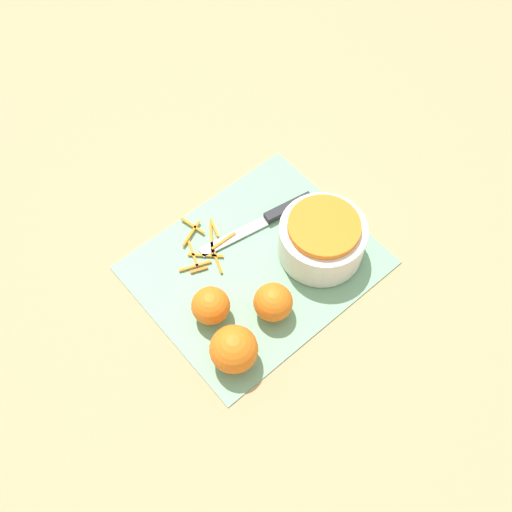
% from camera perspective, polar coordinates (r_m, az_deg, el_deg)
% --- Properties ---
extents(ground_plane, '(4.00, 4.00, 0.00)m').
position_cam_1_polar(ground_plane, '(1.14, 0.00, -0.90)').
color(ground_plane, tan).
extents(cutting_board, '(0.43, 0.36, 0.01)m').
position_cam_1_polar(cutting_board, '(1.14, 0.00, -0.83)').
color(cutting_board, '#75AD84').
rests_on(cutting_board, ground_plane).
extents(bowl_speckled, '(0.16, 0.16, 0.09)m').
position_cam_1_polar(bowl_speckled, '(1.12, 6.31, 1.70)').
color(bowl_speckled, silver).
rests_on(bowl_speckled, cutting_board).
extents(knife, '(0.25, 0.06, 0.02)m').
position_cam_1_polar(knife, '(1.19, 1.98, 4.02)').
color(knife, '#232328').
rests_on(knife, cutting_board).
extents(orange_left, '(0.07, 0.07, 0.07)m').
position_cam_1_polar(orange_left, '(1.06, -4.33, -4.75)').
color(orange_left, orange).
rests_on(orange_left, cutting_board).
extents(orange_right, '(0.07, 0.07, 0.07)m').
position_cam_1_polar(orange_right, '(1.06, 1.64, -4.42)').
color(orange_right, orange).
rests_on(orange_right, cutting_board).
extents(orange_back, '(0.08, 0.08, 0.08)m').
position_cam_1_polar(orange_back, '(1.02, -2.13, -8.86)').
color(orange_back, orange).
rests_on(orange_back, cutting_board).
extents(peel_pile, '(0.13, 0.15, 0.01)m').
position_cam_1_polar(peel_pile, '(1.16, -4.97, 0.90)').
color(peel_pile, orange).
rests_on(peel_pile, cutting_board).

